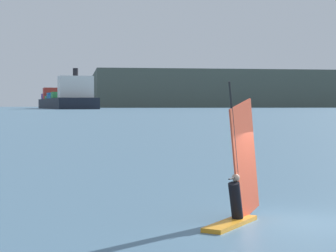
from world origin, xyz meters
The scene contains 3 objects.
ground_plane centered at (0.00, 0.00, 0.00)m, with size 4000.00×4000.00×0.00m, color #476B84.
windsurfer centered at (-1.44, -0.21, 0.99)m, with size 1.72×3.02×3.95m.
cargo_ship centered at (-125.60, 498.69, 7.21)m, with size 85.61×160.65×31.01m.
Camera 1 is at (-2.22, -17.34, 3.29)m, focal length 65.73 mm.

